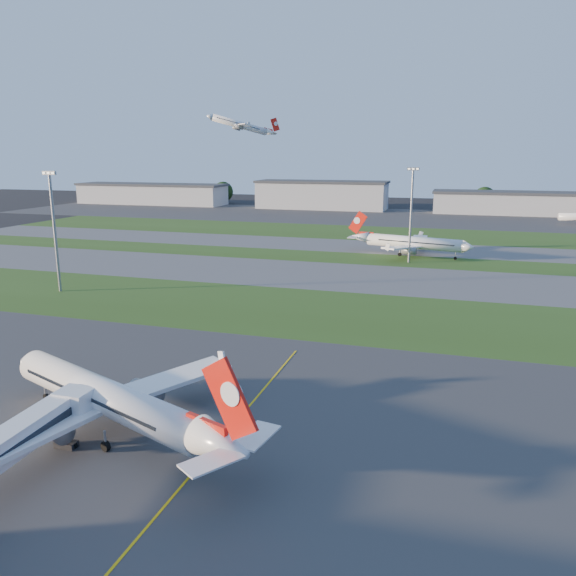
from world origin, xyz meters
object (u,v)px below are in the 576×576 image
at_px(light_mast_west, 54,224).
at_px(light_mast_centre, 411,209).
at_px(airliner_taxiing, 413,243).
at_px(airliner_parked, 107,398).

relative_size(light_mast_west, light_mast_centre, 1.00).
height_order(airliner_taxiing, light_mast_west, light_mast_west).
distance_m(airliner_taxiing, light_mast_west, 97.69).
bearing_deg(light_mast_west, airliner_parked, -47.63).
xyz_separation_m(light_mast_west, light_mast_centre, (70.00, 56.00, 0.00)).
xyz_separation_m(airliner_parked, light_mast_centre, (22.14, 108.46, 10.83)).
height_order(airliner_taxiing, light_mast_centre, light_mast_centre).
distance_m(airliner_taxiing, light_mast_centre, 15.66).
relative_size(airliner_parked, light_mast_west, 1.34).
distance_m(airliner_parked, airliner_taxiing, 121.71).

